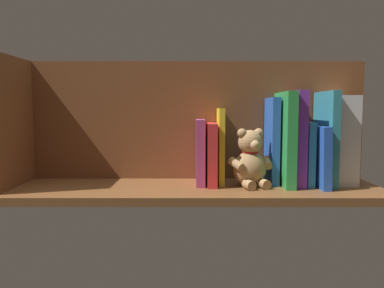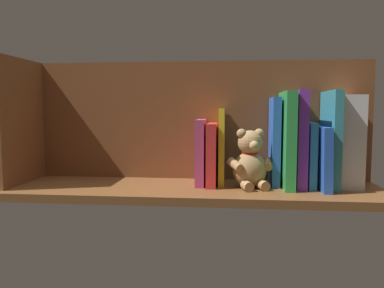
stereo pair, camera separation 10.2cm
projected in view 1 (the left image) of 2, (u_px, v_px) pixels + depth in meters
ground_plane at (192, 190)px, 103.61cm from camera, size 102.20×28.47×2.20cm
shelf_back_panel at (192, 121)px, 113.84cm from camera, size 102.20×1.50×35.24cm
shelf_side_divider at (11, 122)px, 101.97cm from camera, size 2.40×22.47×35.24cm
dictionary_thick_white at (340, 140)px, 106.72cm from camera, size 6.23×12.65×24.78cm
book_0 at (325, 138)px, 105.15cm from camera, size 2.13×15.89×25.95cm
book_1 at (316, 156)px, 104.43cm from camera, size 2.59×18.22×16.54cm
book_2 at (304, 153)px, 106.40cm from camera, size 1.98×14.18×17.50cm
book_3 at (295, 138)px, 105.50cm from camera, size 2.63×15.21×26.04cm
book_4 at (284, 139)px, 104.62cm from camera, size 2.69×17.01×25.73cm
book_5 at (271, 141)px, 107.23cm from camera, size 2.26×11.93×24.27cm
teddy_bear at (250, 161)px, 102.43cm from camera, size 12.31×11.94×15.89cm
book_6 at (220, 146)px, 107.30cm from camera, size 1.54×12.09×21.32cm
book_7 at (211, 154)px, 106.06cm from camera, size 2.62×14.97×17.15cm
book_8 at (200, 152)px, 106.61cm from camera, size 2.45×13.77×18.20cm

